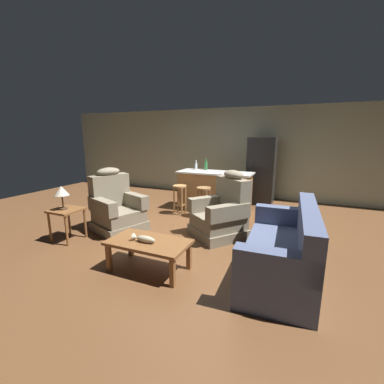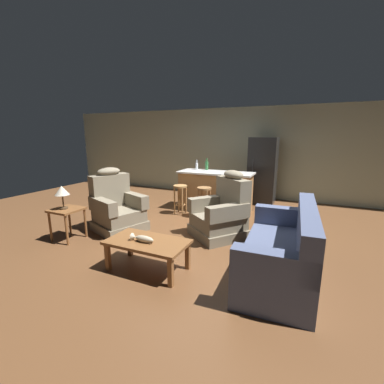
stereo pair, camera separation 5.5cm
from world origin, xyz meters
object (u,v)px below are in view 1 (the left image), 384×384
end_table (67,215)px  bottle_tall_green (206,165)px  bottle_short_amber (196,166)px  recliner_near_lamp (116,208)px  coffee_table (149,245)px  table_lamp (62,192)px  kitchen_island (214,191)px  recliner_near_island (222,214)px  bar_stool_right (230,199)px  couch (284,251)px  bar_stool_left (180,194)px  bar_stool_middle (204,197)px  refrigerator (261,171)px  fish_figurine (143,239)px

end_table → bottle_tall_green: size_ratio=1.83×
bottle_short_amber → recliner_near_lamp: bearing=-108.5°
coffee_table → bottle_short_amber: (-0.70, 3.28, 0.68)m
table_lamp → bottle_tall_green: 3.40m
kitchen_island → bottle_tall_green: bearing=143.7°
recliner_near_island → bar_stool_right: recliner_near_island is taller
couch → table_lamp: table_lamp is taller
bar_stool_left → coffee_table: bearing=-72.8°
bar_stool_middle → refrigerator: 2.10m
fish_figurine → recliner_near_island: size_ratio=0.28×
recliner_near_island → kitchen_island: recliner_near_island is taller
couch → end_table: bearing=2.0°
kitchen_island → bar_stool_middle: size_ratio=2.65×
bar_stool_left → bottle_tall_green: 1.10m
bottle_tall_green → couch: bearing=-52.1°
bar_stool_right → fish_figurine: bearing=-100.5°
bar_stool_middle → bottle_short_amber: 1.12m
refrigerator → bottle_short_amber: (-1.48, -1.03, 0.16)m
coffee_table → bar_stool_left: bearing=107.2°
recliner_near_lamp → bar_stool_right: (1.87, 1.41, 0.05)m
end_table → kitchen_island: bearing=57.9°
coffee_table → table_lamp: size_ratio=2.68×
bar_stool_left → refrigerator: bearing=49.8°
recliner_near_island → bottle_short_amber: bearing=-104.9°
fish_figurine → bottle_tall_green: 3.48m
fish_figurine → table_lamp: size_ratio=0.83×
recliner_near_lamp → table_lamp: size_ratio=2.93×
couch → bar_stool_right: bearing=-58.8°
bar_stool_left → bottle_tall_green: (0.32, 0.87, 0.59)m
bottle_tall_green → table_lamp: bearing=-115.4°
fish_figurine → recliner_near_lamp: recliner_near_lamp is taller
kitchen_island → refrigerator: bearing=52.8°
recliner_near_island → recliner_near_lamp: bearing=-36.5°
couch → bar_stool_middle: bearing=-47.9°
bar_stool_right → bottle_short_amber: (-1.13, 0.80, 0.57)m
bottle_tall_green → recliner_near_lamp: bearing=-113.4°
recliner_near_island → bottle_tall_green: size_ratio=3.93×
kitchen_island → bar_stool_middle: (-0.04, -0.63, -0.01)m
fish_figurine → bar_stool_right: bearing=79.5°
end_table → kitchen_island: (1.75, 2.80, 0.02)m
recliner_near_island → bar_stool_middle: size_ratio=1.76×
end_table → bar_stool_right: bar_stool_right is taller
table_lamp → bottle_tall_green: size_ratio=1.34×
bar_stool_right → bottle_tall_green: 1.37m
bar_stool_left → couch: bearing=-37.4°
couch → recliner_near_lamp: size_ratio=1.61×
kitchen_island → bar_stool_right: bearing=-48.4°
recliner_near_island → bottle_tall_green: bottle_tall_green is taller
kitchen_island → coffee_table: bearing=-87.6°
bar_stool_middle → bottle_short_amber: bearing=123.3°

